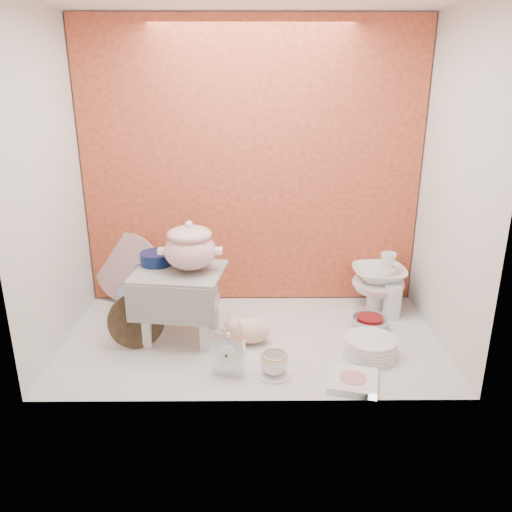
% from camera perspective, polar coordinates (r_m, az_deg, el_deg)
% --- Properties ---
extents(ground, '(1.80, 1.80, 0.00)m').
position_cam_1_polar(ground, '(2.51, -0.46, -9.22)').
color(ground, silver).
rests_on(ground, ground).
extents(niche_shell, '(1.86, 1.03, 1.53)m').
position_cam_1_polar(niche_shell, '(2.40, -0.52, 12.86)').
color(niche_shell, '#CD6433').
rests_on(niche_shell, ground).
extents(step_stool, '(0.45, 0.40, 0.35)m').
position_cam_1_polar(step_stool, '(2.48, -8.39, -5.35)').
color(step_stool, silver).
rests_on(step_stool, ground).
extents(soup_tureen, '(0.33, 0.33, 0.24)m').
position_cam_1_polar(soup_tureen, '(2.37, -7.37, 1.13)').
color(soup_tureen, white).
rests_on(soup_tureen, step_stool).
extents(cobalt_bowl, '(0.19, 0.19, 0.06)m').
position_cam_1_polar(cobalt_bowl, '(2.51, -11.03, -0.24)').
color(cobalt_bowl, '#091947').
rests_on(cobalt_bowl, step_stool).
extents(floral_platter, '(0.41, 0.20, 0.40)m').
position_cam_1_polar(floral_platter, '(2.92, -14.15, -1.35)').
color(floral_platter, silver).
rests_on(floral_platter, ground).
extents(blue_white_vase, '(0.29, 0.29, 0.27)m').
position_cam_1_polar(blue_white_vase, '(2.80, -12.82, -3.53)').
color(blue_white_vase, silver).
rests_on(blue_white_vase, ground).
extents(lacquer_tray, '(0.27, 0.15, 0.26)m').
position_cam_1_polar(lacquer_tray, '(2.46, -13.19, -7.05)').
color(lacquer_tray, black).
rests_on(lacquer_tray, ground).
extents(mantel_clock, '(0.14, 0.08, 0.20)m').
position_cam_1_polar(mantel_clock, '(2.20, -3.07, -10.85)').
color(mantel_clock, silver).
rests_on(mantel_clock, ground).
extents(plush_pig, '(0.24, 0.17, 0.14)m').
position_cam_1_polar(plush_pig, '(2.45, -0.56, -8.25)').
color(plush_pig, beige).
rests_on(plush_pig, ground).
extents(teacup_saucer, '(0.17, 0.17, 0.01)m').
position_cam_1_polar(teacup_saucer, '(2.24, 2.03, -12.98)').
color(teacup_saucer, white).
rests_on(teacup_saucer, ground).
extents(gold_rim_teacup, '(0.15, 0.15, 0.09)m').
position_cam_1_polar(gold_rim_teacup, '(2.21, 2.05, -11.86)').
color(gold_rim_teacup, white).
rests_on(gold_rim_teacup, teacup_saucer).
extents(lattice_dish, '(0.24, 0.24, 0.03)m').
position_cam_1_polar(lattice_dish, '(2.21, 10.75, -13.53)').
color(lattice_dish, white).
rests_on(lattice_dish, ground).
extents(dinner_plate_stack, '(0.30, 0.30, 0.09)m').
position_cam_1_polar(dinner_plate_stack, '(2.41, 12.61, -9.86)').
color(dinner_plate_stack, white).
rests_on(dinner_plate_stack, ground).
extents(crystal_bowl, '(0.22, 0.22, 0.06)m').
position_cam_1_polar(crystal_bowl, '(2.66, 12.58, -7.28)').
color(crystal_bowl, silver).
rests_on(crystal_bowl, ground).
extents(clear_glass_vase, '(0.11, 0.11, 0.19)m').
position_cam_1_polar(clear_glass_vase, '(2.77, 14.99, -4.90)').
color(clear_glass_vase, silver).
rests_on(clear_glass_vase, ground).
extents(porcelain_tower, '(0.31, 0.31, 0.32)m').
position_cam_1_polar(porcelain_tower, '(2.83, 13.50, -2.72)').
color(porcelain_tower, white).
rests_on(porcelain_tower, ground).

